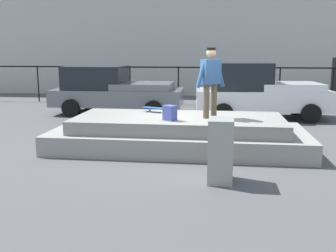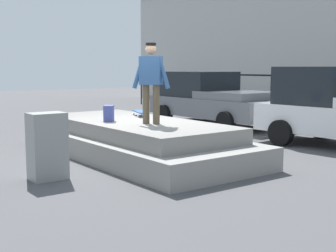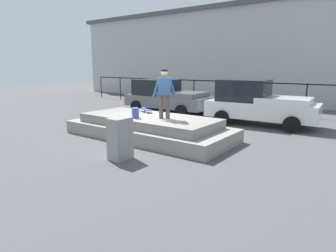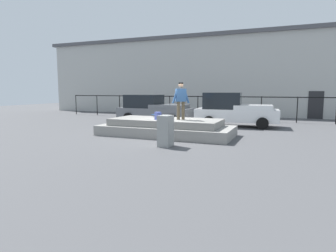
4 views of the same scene
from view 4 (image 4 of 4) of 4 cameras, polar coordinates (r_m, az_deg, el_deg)
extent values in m
plane|color=#4C4C4F|center=(13.14, 0.61, -1.94)|extent=(60.00, 60.00, 0.00)
cube|color=gray|center=(13.20, -0.44, -0.90)|extent=(6.07, 2.62, 0.45)
cube|color=gray|center=(13.16, -0.44, 0.75)|extent=(4.98, 2.14, 0.31)
cylinder|color=brown|center=(12.75, 2.07, 3.05)|extent=(0.14, 0.14, 0.80)
cylinder|color=brown|center=(12.82, 3.02, 3.07)|extent=(0.14, 0.14, 0.80)
cube|color=#33598C|center=(12.75, 2.56, 6.12)|extent=(0.49, 0.45, 0.57)
cylinder|color=#33598C|center=(12.68, 1.39, 5.84)|extent=(0.27, 0.23, 0.62)
cylinder|color=#33598C|center=(12.84, 3.71, 5.85)|extent=(0.27, 0.23, 0.62)
sphere|color=tan|center=(12.75, 2.57, 8.03)|extent=(0.22, 0.22, 0.22)
cylinder|color=black|center=(12.76, 2.57, 8.48)|extent=(0.29, 0.29, 0.05)
cube|color=#264C8C|center=(13.92, -1.97, 2.19)|extent=(0.79, 0.46, 0.02)
cylinder|color=silver|center=(13.69, -1.53, 1.77)|extent=(0.06, 0.05, 0.06)
cylinder|color=silver|center=(13.83, -0.95, 1.83)|extent=(0.06, 0.05, 0.06)
cylinder|color=silver|center=(14.04, -2.98, 1.90)|extent=(0.06, 0.05, 0.06)
cylinder|color=silver|center=(14.18, -2.40, 1.95)|extent=(0.06, 0.05, 0.06)
cube|color=#3F4C99|center=(12.70, -2.00, 2.00)|extent=(0.34, 0.33, 0.34)
cube|color=slate|center=(18.82, -2.43, 2.69)|extent=(4.82, 2.01, 0.61)
cube|color=black|center=(19.13, -4.74, 4.92)|extent=(2.18, 1.82, 0.84)
cube|color=slate|center=(18.42, 0.30, 3.93)|extent=(2.18, 1.88, 0.24)
cylinder|color=black|center=(20.37, -5.11, 2.15)|extent=(0.64, 0.23, 0.64)
cylinder|color=black|center=(18.63, -7.85, 1.65)|extent=(0.64, 0.23, 0.64)
cylinder|color=black|center=(19.23, 2.83, 1.88)|extent=(0.64, 0.23, 0.64)
cylinder|color=black|center=(17.37, 0.73, 1.33)|extent=(0.64, 0.23, 0.64)
cube|color=white|center=(16.89, 13.37, 2.14)|extent=(4.69, 2.14, 0.68)
cube|color=black|center=(16.93, 10.75, 4.95)|extent=(2.18, 1.80, 0.93)
cube|color=white|center=(16.82, 16.52, 3.60)|extent=(2.18, 1.85, 0.24)
cylinder|color=black|center=(17.99, 9.07, 1.44)|extent=(0.66, 0.27, 0.64)
cylinder|color=black|center=(16.19, 8.10, 0.84)|extent=(0.66, 0.27, 0.64)
cylinder|color=black|center=(17.79, 18.11, 1.11)|extent=(0.66, 0.27, 0.64)
cylinder|color=black|center=(15.97, 18.15, 0.47)|extent=(0.66, 0.27, 0.64)
cube|color=gray|center=(10.60, -0.48, -0.98)|extent=(0.44, 0.60, 1.15)
cylinder|color=black|center=(26.16, -17.72, 4.05)|extent=(0.06, 0.06, 1.66)
cylinder|color=black|center=(24.81, -13.85, 4.03)|extent=(0.06, 0.06, 1.66)
cylinder|color=black|center=(23.60, -9.55, 3.99)|extent=(0.06, 0.06, 1.66)
cylinder|color=black|center=(22.52, -4.82, 3.92)|extent=(0.06, 0.06, 1.66)
cylinder|color=black|center=(21.62, 0.35, 3.81)|extent=(0.06, 0.06, 1.66)
cylinder|color=black|center=(20.90, 5.91, 3.66)|extent=(0.06, 0.06, 1.66)
cylinder|color=black|center=(20.39, 11.81, 3.47)|extent=(0.06, 0.06, 1.66)
cylinder|color=black|center=(20.11, 17.94, 3.22)|extent=(0.06, 0.06, 1.66)
cylinder|color=black|center=(20.06, 24.17, 2.94)|extent=(0.06, 0.06, 1.66)
cylinder|color=black|center=(20.25, 30.35, 2.62)|extent=(0.06, 0.06, 1.66)
cube|color=black|center=(20.59, 8.87, 5.76)|extent=(24.00, 0.04, 0.06)
cube|color=#B2B2AD|center=(27.51, 12.41, 9.26)|extent=(33.80, 7.63, 6.37)
cube|color=#4C4C51|center=(27.85, 12.60, 16.13)|extent=(34.48, 8.01, 0.30)
cube|color=#262628|center=(23.35, 27.17, 3.70)|extent=(1.00, 0.06, 2.00)
camera|label=1|loc=(5.05, -33.08, 8.89)|focal=41.48mm
camera|label=2|loc=(7.48, 49.52, 3.45)|focal=49.56mm
camera|label=3|loc=(4.56, 43.34, 11.11)|focal=31.22mm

